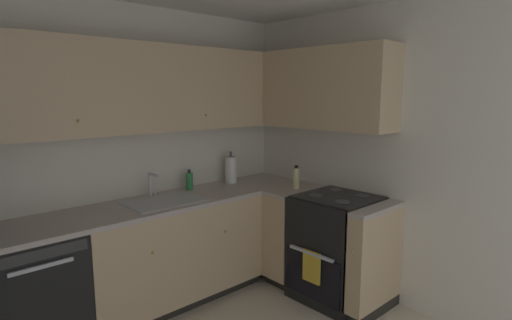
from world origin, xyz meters
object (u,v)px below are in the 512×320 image
object	(u,v)px
dishwasher	(31,295)
paper_towel_roll	(231,170)
soap_bottle	(189,181)
oven_range	(337,247)
oil_bottle	(296,178)

from	to	relation	value
dishwasher	paper_towel_roll	distance (m)	1.94
dishwasher	soap_bottle	bearing A→B (deg)	7.47
dishwasher	paper_towel_roll	world-z (taller)	paper_towel_roll
dishwasher	oven_range	size ratio (longest dim) A/B	0.82
oven_range	oil_bottle	distance (m)	0.70
soap_bottle	paper_towel_roll	xyz separation A→B (m)	(0.47, -0.02, 0.05)
oil_bottle	soap_bottle	bearing A→B (deg)	140.10
dishwasher	oven_range	distance (m)	2.32
soap_bottle	dishwasher	bearing A→B (deg)	-172.53
soap_bottle	paper_towel_roll	world-z (taller)	paper_towel_roll
oven_range	soap_bottle	xyz separation A→B (m)	(-0.76, 1.08, 0.51)
oven_range	soap_bottle	world-z (taller)	soap_bottle
paper_towel_roll	oil_bottle	world-z (taller)	paper_towel_roll
oil_bottle	paper_towel_roll	bearing A→B (deg)	114.63
dishwasher	oven_range	xyz separation A→B (m)	(2.14, -0.90, 0.02)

